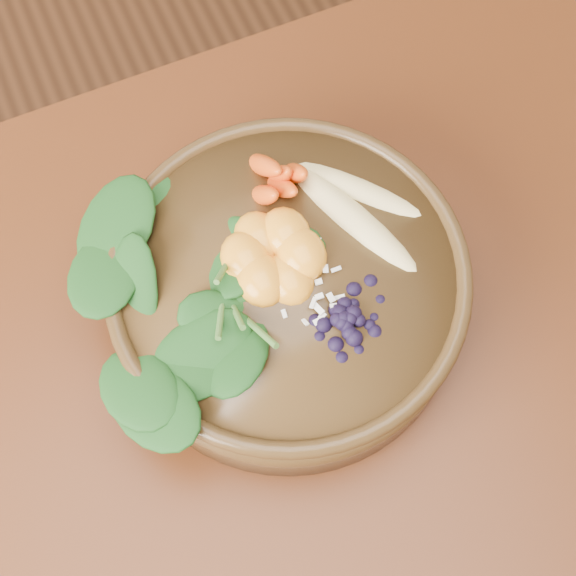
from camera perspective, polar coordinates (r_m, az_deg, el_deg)
name	(u,v)px	position (r m, az deg, el deg)	size (l,w,h in m)	color
ground	(289,539)	(1.47, 0.05, -17.42)	(4.00, 4.00, 0.00)	#381E0F
dining_table	(289,476)	(0.82, 0.10, -13.24)	(1.60, 0.90, 0.75)	#331C0C
stoneware_bowl	(288,292)	(0.73, 0.00, -0.30)	(0.32, 0.32, 0.09)	#3D2B15
kale_heap	(191,251)	(0.68, -6.93, 2.63)	(0.21, 0.19, 0.05)	#184517
carrot_cluster	(262,146)	(0.70, -1.85, 10.05)	(0.07, 0.07, 0.09)	#E64D19
banana_halves	(357,194)	(0.71, 4.90, 6.65)	(0.13, 0.18, 0.03)	#E0CC84
mandarin_cluster	(273,249)	(0.68, -1.07, 2.82)	(0.09, 0.10, 0.04)	orange
blueberry_pile	(349,311)	(0.66, 4.35, -1.64)	(0.15, 0.11, 0.04)	black
coconut_flakes	(308,286)	(0.68, 1.46, 0.15)	(0.10, 0.08, 0.01)	white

